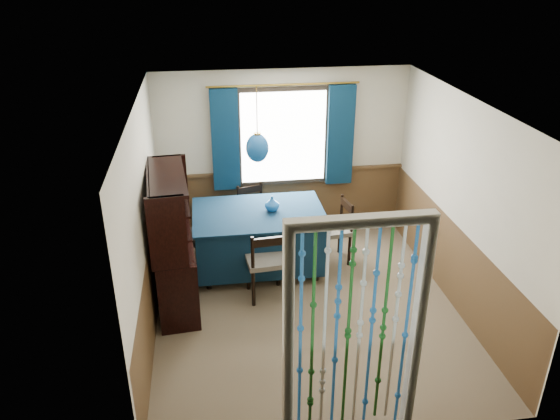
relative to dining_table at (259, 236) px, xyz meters
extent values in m
plane|color=brown|center=(0.46, -1.04, -0.48)|extent=(4.00, 4.00, 0.00)
plane|color=silver|center=(0.46, -1.04, 2.02)|extent=(4.00, 4.00, 0.00)
plane|color=#BCB299|center=(0.46, 0.96, 0.77)|extent=(3.60, 0.00, 3.60)
plane|color=#BCB299|center=(0.46, -3.04, 0.77)|extent=(3.60, 0.00, 3.60)
plane|color=#BCB299|center=(-1.34, -1.04, 0.77)|extent=(0.00, 4.00, 4.00)
plane|color=#BCB299|center=(2.26, -1.04, 0.77)|extent=(0.00, 4.00, 4.00)
plane|color=#4A331C|center=(0.46, 0.95, 0.02)|extent=(3.60, 0.00, 3.60)
plane|color=#4A331C|center=(0.46, -3.02, 0.02)|extent=(3.60, 0.00, 3.60)
plane|color=#4A331C|center=(-1.33, -1.04, 0.02)|extent=(0.00, 4.00, 4.00)
plane|color=#4A331C|center=(2.24, -1.04, 0.02)|extent=(0.00, 4.00, 4.00)
cube|color=black|center=(0.46, 0.91, 1.07)|extent=(1.32, 0.12, 1.42)
cube|color=#0A2034|center=(0.00, 0.00, -0.02)|extent=(1.67, 1.13, 0.68)
cube|color=#0A2034|center=(0.00, 0.00, 0.34)|extent=(1.73, 1.19, 0.03)
cylinder|color=black|center=(-0.70, -0.43, -0.41)|extent=(0.07, 0.07, 0.14)
cylinder|color=black|center=(0.70, -0.44, -0.41)|extent=(0.07, 0.07, 0.14)
cylinder|color=black|center=(-0.70, 0.44, -0.41)|extent=(0.07, 0.07, 0.14)
cylinder|color=black|center=(0.70, 0.43, -0.41)|extent=(0.07, 0.07, 0.14)
cylinder|color=black|center=(-0.17, -0.89, -0.24)|extent=(0.05, 0.05, 0.48)
cylinder|color=black|center=(0.22, -0.85, -0.24)|extent=(0.05, 0.05, 0.48)
cylinder|color=black|center=(-0.20, -0.52, -0.24)|extent=(0.05, 0.05, 0.48)
cylinder|color=black|center=(0.19, -0.49, -0.24)|extent=(0.05, 0.05, 0.48)
cube|color=#5B5549|center=(0.01, -0.69, 0.04)|extent=(0.51, 0.49, 0.06)
cube|color=black|center=(0.02, -0.88, 0.39)|extent=(0.41, 0.07, 0.11)
cylinder|color=black|center=(-0.17, -0.90, 0.24)|extent=(0.04, 0.04, 0.47)
cylinder|color=black|center=(0.22, -0.86, 0.24)|extent=(0.04, 0.04, 0.47)
cylinder|color=black|center=(0.13, 0.88, -0.25)|extent=(0.04, 0.04, 0.45)
cylinder|color=black|center=(-0.21, 0.77, -0.25)|extent=(0.04, 0.04, 0.45)
cylinder|color=black|center=(0.23, 0.56, -0.25)|extent=(0.04, 0.04, 0.45)
cylinder|color=black|center=(-0.11, 0.45, -0.25)|extent=(0.04, 0.04, 0.45)
cube|color=#5B5549|center=(0.01, 0.66, 0.00)|extent=(0.54, 0.53, 0.06)
cube|color=black|center=(-0.04, 0.83, 0.33)|extent=(0.37, 0.15, 0.10)
cylinder|color=black|center=(0.13, 0.89, 0.19)|extent=(0.04, 0.04, 0.44)
cylinder|color=black|center=(-0.21, 0.78, 0.19)|extent=(0.04, 0.04, 0.44)
cylinder|color=black|center=(-1.21, 0.21, -0.23)|extent=(0.05, 0.05, 0.49)
cylinder|color=black|center=(-1.20, -0.18, -0.23)|extent=(0.05, 0.05, 0.49)
cylinder|color=black|center=(-0.84, 0.22, -0.23)|extent=(0.05, 0.05, 0.49)
cylinder|color=black|center=(-0.83, -0.18, -0.23)|extent=(0.05, 0.05, 0.49)
cube|color=#5B5549|center=(-1.02, 0.02, 0.04)|extent=(0.46, 0.48, 0.06)
cube|color=black|center=(-1.21, 0.01, 0.40)|extent=(0.05, 0.42, 0.11)
cylinder|color=black|center=(-1.22, 0.21, 0.25)|extent=(0.04, 0.04, 0.47)
cylinder|color=black|center=(-1.21, -0.18, 0.25)|extent=(0.04, 0.04, 0.47)
cylinder|color=black|center=(1.22, -0.12, -0.25)|extent=(0.04, 0.04, 0.46)
cylinder|color=black|center=(1.17, 0.24, -0.25)|extent=(0.04, 0.04, 0.46)
cylinder|color=black|center=(0.88, -0.17, -0.25)|extent=(0.04, 0.04, 0.46)
cylinder|color=black|center=(0.83, 0.20, -0.25)|extent=(0.04, 0.04, 0.46)
cube|color=#5B5549|center=(1.03, 0.04, 0.01)|extent=(0.48, 0.50, 0.06)
cube|color=black|center=(1.21, 0.06, 0.35)|extent=(0.09, 0.39, 0.10)
cylinder|color=black|center=(1.23, -0.12, 0.20)|extent=(0.04, 0.04, 0.45)
cylinder|color=black|center=(1.18, 0.24, 0.20)|extent=(0.04, 0.04, 0.45)
cube|color=black|center=(-1.09, -0.67, -0.05)|extent=(0.56, 1.33, 0.85)
cube|color=black|center=(-1.09, -1.29, 0.79)|extent=(0.40, 0.08, 0.85)
cube|color=black|center=(-1.09, -0.06, 0.79)|extent=(0.40, 0.08, 0.85)
cube|color=black|center=(-1.09, -0.67, 1.19)|extent=(0.51, 1.32, 0.04)
cube|color=black|center=(-1.29, -0.67, 0.79)|extent=(0.14, 1.27, 0.85)
cube|color=black|center=(-1.06, -0.67, 0.67)|extent=(0.45, 1.24, 0.02)
cube|color=black|center=(-1.06, -0.67, 0.95)|extent=(0.45, 1.24, 0.02)
cylinder|color=olive|center=(0.00, 0.00, 1.63)|extent=(0.01, 0.01, 0.78)
ellipsoid|color=#144B8B|center=(0.00, 0.00, 1.24)|extent=(0.29, 0.29, 0.36)
cylinder|color=olive|center=(0.00, 0.00, 1.42)|extent=(0.09, 0.09, 0.03)
imported|color=#144B8B|center=(0.18, 0.02, 0.45)|extent=(0.20, 0.20, 0.18)
imported|color=beige|center=(-1.04, -0.88, 0.71)|extent=(0.28, 0.28, 0.05)
imported|color=beige|center=(-1.04, -0.45, 0.47)|extent=(0.22, 0.22, 0.20)
camera|label=1|loc=(-0.64, -6.42, 3.44)|focal=35.00mm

